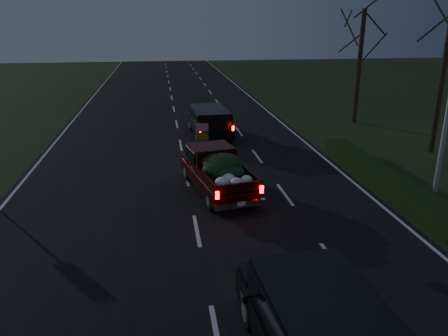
{
  "coord_description": "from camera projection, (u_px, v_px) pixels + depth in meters",
  "views": [
    {
      "loc": [
        -0.94,
        -12.47,
        6.37
      ],
      "look_at": [
        1.2,
        2.23,
        1.3
      ],
      "focal_mm": 35.0,
      "sensor_mm": 36.0,
      "label": 1
    }
  ],
  "objects": [
    {
      "name": "ground",
      "position": [
        197.0,
        231.0,
        13.86
      ],
      "size": [
        120.0,
        120.0,
        0.0
      ],
      "primitive_type": "plane",
      "color": "black",
      "rests_on": "ground"
    },
    {
      "name": "rear_suv",
      "position": [
        325.0,
        333.0,
        7.79
      ],
      "size": [
        2.49,
        5.04,
        1.42
      ],
      "rotation": [
        0.0,
        0.0,
        0.06
      ],
      "color": "black",
      "rests_on": "ground"
    },
    {
      "name": "lead_suv",
      "position": [
        210.0,
        119.0,
        24.67
      ],
      "size": [
        2.17,
        4.73,
        1.33
      ],
      "rotation": [
        0.0,
        0.0,
        0.05
      ],
      "color": "black",
      "rests_on": "ground"
    },
    {
      "name": "pickup_truck",
      "position": [
        217.0,
        169.0,
        16.83
      ],
      "size": [
        2.61,
        4.89,
        2.43
      ],
      "rotation": [
        0.0,
        0.0,
        0.19
      ],
      "color": "#330706",
      "rests_on": "ground"
    },
    {
      "name": "bare_tree_far",
      "position": [
        362.0,
        39.0,
        26.85
      ],
      "size": [
        3.6,
        3.6,
        7.0
      ],
      "color": "black",
      "rests_on": "ground"
    },
    {
      "name": "hedge_row",
      "position": [
        383.0,
        178.0,
        17.64
      ],
      "size": [
        1.0,
        10.0,
        0.6
      ],
      "primitive_type": "cube",
      "color": "black",
      "rests_on": "ground"
    },
    {
      "name": "road_asphalt",
      "position": [
        197.0,
        231.0,
        13.86
      ],
      "size": [
        14.0,
        120.0,
        0.02
      ],
      "primitive_type": "cube",
      "color": "black",
      "rests_on": "ground"
    }
  ]
}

